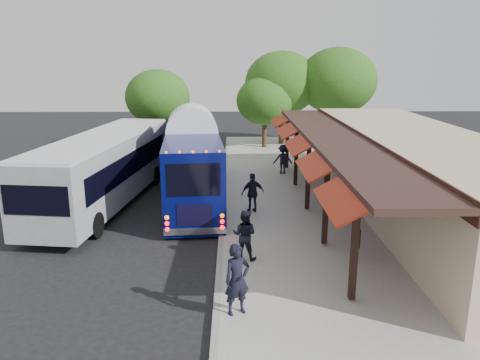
% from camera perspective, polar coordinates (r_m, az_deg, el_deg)
% --- Properties ---
extents(ground, '(90.00, 90.00, 0.00)m').
position_cam_1_polar(ground, '(17.06, -2.53, -8.46)').
color(ground, black).
rests_on(ground, ground).
extents(sidewalk, '(10.00, 40.00, 0.15)m').
position_cam_1_polar(sidewalk, '(21.25, 11.40, -3.80)').
color(sidewalk, '#9E9B93').
rests_on(sidewalk, ground).
extents(curb, '(0.20, 40.00, 0.16)m').
position_cam_1_polar(curb, '(20.78, -2.09, -3.94)').
color(curb, gray).
rests_on(curb, ground).
extents(station_shelter, '(8.15, 20.00, 3.60)m').
position_cam_1_polar(station_shelter, '(21.75, 20.38, 0.84)').
color(station_shelter, tan).
rests_on(station_shelter, ground).
extents(coach_bus, '(3.41, 11.48, 3.62)m').
position_cam_1_polar(coach_bus, '(22.69, -5.81, 2.49)').
color(coach_bus, '#060B51').
rests_on(coach_bus, ground).
extents(city_bus, '(4.15, 12.44, 3.28)m').
position_cam_1_polar(city_bus, '(22.64, -16.08, 1.61)').
color(city_bus, gray).
rests_on(city_bus, ground).
extents(ped_a, '(0.83, 0.71, 1.93)m').
position_cam_1_polar(ped_a, '(12.43, -0.36, -12.04)').
color(ped_a, black).
rests_on(ped_a, sidewalk).
extents(ped_b, '(0.98, 0.86, 1.70)m').
position_cam_1_polar(ped_b, '(15.65, 0.56, -6.68)').
color(ped_b, black).
rests_on(ped_b, sidewalk).
extents(ped_c, '(1.10, 0.69, 1.74)m').
position_cam_1_polar(ped_c, '(20.31, 1.57, -1.58)').
color(ped_c, black).
rests_on(ped_c, sidewalk).
extents(ped_d, '(1.14, 0.69, 1.71)m').
position_cam_1_polar(ped_d, '(27.31, 5.23, 2.56)').
color(ped_d, black).
rests_on(ped_d, sidewalk).
extents(sign_board, '(0.10, 0.52, 1.15)m').
position_cam_1_polar(sign_board, '(16.05, 14.06, -6.87)').
color(sign_board, black).
rests_on(sign_board, sidewalk).
extents(tree_left, '(4.24, 4.24, 5.43)m').
position_cam_1_polar(tree_left, '(35.24, 3.05, 9.62)').
color(tree_left, '#382314').
rests_on(tree_left, ground).
extents(tree_mid, '(5.67, 5.67, 7.26)m').
position_cam_1_polar(tree_mid, '(36.67, 5.14, 11.69)').
color(tree_mid, '#382314').
rests_on(tree_mid, ground).
extents(tree_right, '(5.88, 5.88, 7.53)m').
position_cam_1_polar(tree_right, '(36.65, 11.79, 11.73)').
color(tree_right, '#382314').
rests_on(tree_right, ground).
extents(tree_far, '(4.64, 4.64, 5.94)m').
position_cam_1_polar(tree_far, '(34.65, -10.00, 9.90)').
color(tree_far, '#382314').
rests_on(tree_far, ground).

